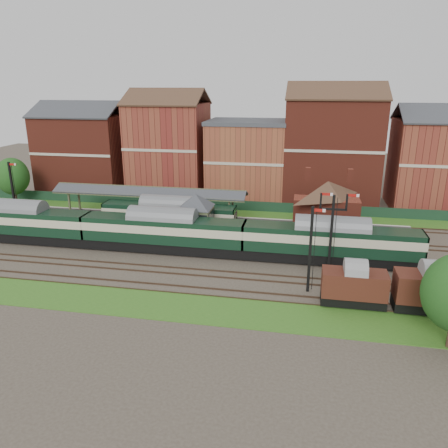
% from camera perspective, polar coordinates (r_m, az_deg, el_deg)
% --- Properties ---
extents(ground, '(160.00, 160.00, 0.00)m').
position_cam_1_polar(ground, '(48.24, -1.08, -4.08)').
color(ground, '#473D33').
rests_on(ground, ground).
extents(grass_back, '(90.00, 4.50, 0.06)m').
position_cam_1_polar(grass_back, '(63.10, 1.86, 1.32)').
color(grass_back, '#2D6619').
rests_on(grass_back, ground).
extents(grass_front, '(90.00, 5.00, 0.06)m').
position_cam_1_polar(grass_front, '(37.67, -4.84, -10.77)').
color(grass_front, '#2D6619').
rests_on(grass_front, ground).
extents(fence, '(90.00, 0.12, 1.50)m').
position_cam_1_polar(fence, '(64.80, 2.14, 2.42)').
color(fence, '#193823').
rests_on(fence, ground).
extents(platform, '(55.00, 3.40, 1.00)m').
position_cam_1_polar(platform, '(58.09, -3.97, 0.28)').
color(platform, '#2D2D2D').
rests_on(platform, ground).
extents(signal_box, '(5.40, 5.40, 6.00)m').
position_cam_1_polar(signal_box, '(50.80, -3.67, 0.86)').
color(signal_box, '#5B684A').
rests_on(signal_box, ground).
extents(brick_hut, '(3.20, 2.64, 2.94)m').
position_cam_1_polar(brick_hut, '(50.13, 5.28, -1.82)').
color(brick_hut, maroon).
rests_on(brick_hut, ground).
extents(station_building, '(8.10, 8.10, 5.90)m').
position_cam_1_polar(station_building, '(55.42, 13.25, 2.69)').
color(station_building, maroon).
rests_on(station_building, platform).
extents(canopy, '(26.00, 3.89, 4.08)m').
position_cam_1_polar(canopy, '(58.76, -9.74, 4.41)').
color(canopy, '#4B5133').
rests_on(canopy, platform).
extents(semaphore_bracket, '(3.60, 0.25, 8.18)m').
position_cam_1_polar(semaphore_bracket, '(43.50, 13.92, -0.61)').
color(semaphore_bracket, black).
rests_on(semaphore_bracket, ground).
extents(semaphore_platform_end, '(1.23, 0.25, 8.00)m').
position_cam_1_polar(semaphore_platform_end, '(66.37, -25.87, 4.03)').
color(semaphore_platform_end, black).
rests_on(semaphore_platform_end, ground).
extents(semaphore_siding, '(1.23, 0.25, 8.00)m').
position_cam_1_polar(semaphore_siding, '(39.33, 11.23, -3.16)').
color(semaphore_siding, black).
rests_on(semaphore_siding, ground).
extents(town_backdrop, '(69.00, 10.00, 16.00)m').
position_cam_1_polar(town_backdrop, '(70.28, 2.93, 8.86)').
color(town_backdrop, maroon).
rests_on(town_backdrop, ground).
extents(dmu_train, '(54.58, 2.87, 4.19)m').
position_cam_1_polar(dmu_train, '(48.88, -7.96, -0.89)').
color(dmu_train, black).
rests_on(dmu_train, ground).
extents(platform_railcar, '(16.90, 2.67, 3.89)m').
position_cam_1_polar(platform_railcar, '(55.21, -7.17, 1.18)').
color(platform_railcar, black).
rests_on(platform_railcar, ground).
extents(goods_van_a, '(5.34, 2.31, 3.24)m').
position_cam_1_polar(goods_van_a, '(38.64, 16.60, -7.69)').
color(goods_van_a, black).
rests_on(goods_van_a, ground).
extents(goods_van_b, '(5.81, 2.52, 3.53)m').
position_cam_1_polar(goods_van_b, '(39.78, 25.51, -7.77)').
color(goods_van_b, black).
rests_on(goods_van_b, ground).
extents(tree_back, '(4.97, 4.97, 7.26)m').
position_cam_1_polar(tree_back, '(74.88, -25.90, 5.61)').
color(tree_back, '#382619').
rests_on(tree_back, ground).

